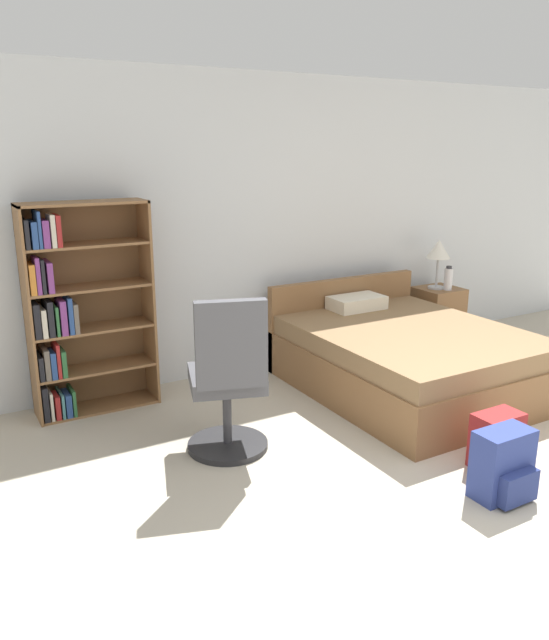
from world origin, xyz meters
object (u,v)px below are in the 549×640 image
object	(u,v)px
backpack_blue	(504,466)
backpack_red	(498,442)
nightstand	(437,316)
water_bottle	(448,279)
bed	(404,357)
bookshelf	(74,311)
office_chair	(228,383)
table_lamp	(439,251)

from	to	relation	value
backpack_blue	backpack_red	size ratio (longest dim) A/B	1.15
nightstand	backpack_red	world-z (taller)	nightstand
backpack_red	water_bottle	bearing A→B (deg)	52.98
bed	nightstand	distance (m)	1.40
backpack_blue	nightstand	bearing A→B (deg)	53.46
water_bottle	bed	bearing A→B (deg)	-148.89
backpack_blue	water_bottle	bearing A→B (deg)	52.07
bed	backpack_blue	bearing A→B (deg)	-111.64
bookshelf	bed	distance (m)	2.68
bookshelf	backpack_blue	xyz separation A→B (m)	(1.84, -2.48, -0.60)
bed	water_bottle	world-z (taller)	water_bottle
office_chair	table_lamp	distance (m)	3.15
bookshelf	nightstand	size ratio (longest dim) A/B	2.73
table_lamp	office_chair	bearing A→B (deg)	-158.45
bookshelf	table_lamp	size ratio (longest dim) A/B	3.22
water_bottle	backpack_blue	xyz separation A→B (m)	(-1.79, -2.30, -0.51)
water_bottle	backpack_red	xyz separation A→B (m)	(-1.54, -2.04, -0.53)
office_chair	table_lamp	bearing A→B (deg)	21.55
table_lamp	bed	bearing A→B (deg)	-143.89
bed	table_lamp	world-z (taller)	table_lamp
bookshelf	table_lamp	bearing A→B (deg)	-1.19
bed	office_chair	size ratio (longest dim) A/B	1.78
bed	office_chair	xyz separation A→B (m)	(-1.80, -0.34, 0.23)
water_bottle	nightstand	bearing A→B (deg)	97.35
bed	water_bottle	bearing A→B (deg)	31.11
bed	water_bottle	distance (m)	1.42
nightstand	backpack_red	xyz separation A→B (m)	(-1.52, -2.14, -0.12)
bookshelf	nightstand	world-z (taller)	bookshelf
office_chair	nightstand	distance (m)	3.16
bed	backpack_blue	world-z (taller)	bed
water_bottle	bookshelf	bearing A→B (deg)	177.15
water_bottle	backpack_red	distance (m)	2.60
table_lamp	nightstand	bearing A→B (deg)	-6.71
nightstand	backpack_red	bearing A→B (deg)	-125.46
bed	nightstand	world-z (taller)	bed
nightstand	water_bottle	bearing A→B (deg)	-82.65
table_lamp	backpack_blue	distance (m)	3.07
bed	nightstand	size ratio (longest dim) A/B	3.35
table_lamp	backpack_red	distance (m)	2.72
bookshelf	bed	xyz separation A→B (m)	(2.48, -0.88, -0.52)
office_chair	backpack_blue	distance (m)	1.74
backpack_red	table_lamp	bearing A→B (deg)	55.34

